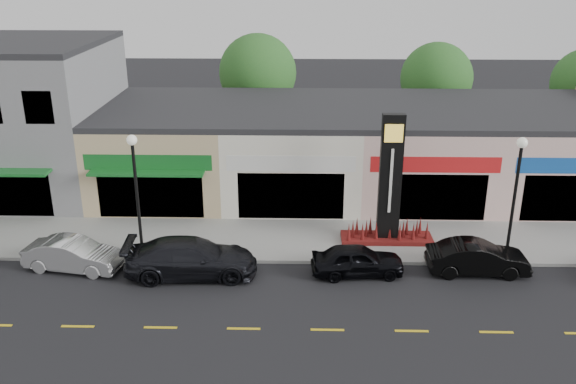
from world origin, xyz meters
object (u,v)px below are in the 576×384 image
lamp_west_near (136,184)px  car_dark_sedan (191,258)px  car_black_sedan (357,260)px  car_white_van (73,255)px  lamp_east_near (516,187)px  pylon_sign (389,198)px  car_black_conv (478,258)px

lamp_west_near → car_dark_sedan: bearing=-32.3°
car_dark_sedan → car_black_sedan: car_dark_sedan is taller
car_black_sedan → car_white_van: bearing=84.6°
car_black_sedan → car_dark_sedan: bearing=87.1°
lamp_west_near → lamp_east_near: 16.00m
car_white_van → car_dark_sedan: size_ratio=0.76×
pylon_sign → car_white_van: pylon_sign is taller
lamp_west_near → car_white_van: bearing=-155.6°
lamp_east_near → car_black_sedan: 7.31m
lamp_east_near → car_white_van: 18.87m
car_black_sedan → car_black_conv: bearing=-91.8°
car_black_sedan → lamp_west_near: bearing=77.2°
lamp_west_near → lamp_east_near: (16.00, 0.00, 0.00)m
lamp_west_near → car_black_conv: lamp_west_near is taller
lamp_east_near → car_white_van: size_ratio=1.32×
car_dark_sedan → lamp_west_near: bearing=54.3°
car_black_conv → lamp_east_near: bearing=-55.3°
lamp_west_near → car_dark_sedan: 3.97m
pylon_sign → car_dark_sedan: bearing=-159.1°
lamp_east_near → car_black_sedan: lamp_east_near is taller
lamp_east_near → car_black_sedan: bearing=-168.5°
lamp_west_near → car_black_conv: bearing=-4.3°
lamp_west_near → lamp_east_near: bearing=0.0°
lamp_west_near → pylon_sign: 11.19m
car_black_conv → pylon_sign: bearing=51.1°
pylon_sign → car_black_sedan: pylon_sign is taller
car_black_conv → lamp_west_near: bearing=85.9°
pylon_sign → car_dark_sedan: pylon_sign is taller
car_black_conv → car_dark_sedan: bearing=92.5°
lamp_west_near → car_black_sedan: bearing=-8.1°
pylon_sign → car_white_van: (-13.62, -2.89, -1.59)m
car_black_conv → car_black_sedan: bearing=93.1°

